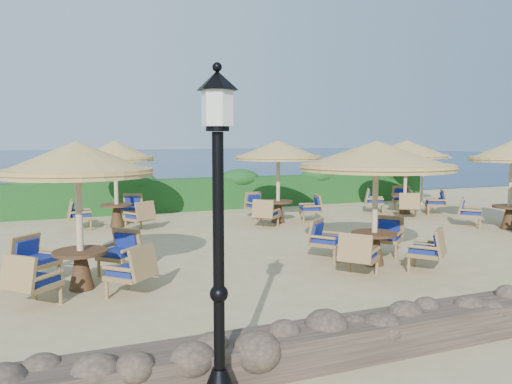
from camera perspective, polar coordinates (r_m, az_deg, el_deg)
name	(u,v)px	position (r m, az deg, el deg)	size (l,w,h in m)	color
ground	(316,243)	(13.14, 6.88, -5.80)	(120.00, 120.00, 0.00)	tan
sea	(99,157)	(81.55, -17.52, 3.84)	(160.00, 160.00, 0.00)	#0B1C47
hedge	(228,193)	(19.59, -3.26, -0.09)	(18.00, 0.90, 1.20)	#144118
lamp_post	(219,258)	(4.82, -4.29, -7.52)	(0.44, 0.44, 3.31)	black
extra_parasol	(423,152)	(21.62, 18.58, 4.35)	(2.30, 2.30, 2.41)	beige
cafe_set_0	(78,190)	(9.33, -19.66, 0.17)	(2.66, 2.66, 2.65)	beige
cafe_set_1	(376,175)	(10.81, 13.53, 1.86)	(3.26, 3.26, 2.65)	beige
cafe_set_3	(116,169)	(15.78, -15.76, 2.55)	(2.58, 2.77, 2.65)	beige
cafe_set_4	(278,164)	(16.01, 2.56, 3.25)	(2.84, 2.84, 2.65)	beige
cafe_set_5	(406,163)	(18.73, 16.76, 3.22)	(2.91, 2.91, 2.65)	beige
cafe_set_6	(512,169)	(16.63, 27.17, 2.37)	(2.68, 2.68, 2.65)	beige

